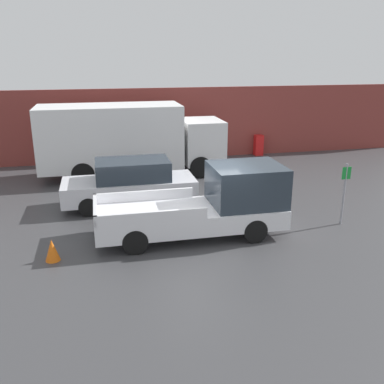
{
  "coord_description": "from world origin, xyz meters",
  "views": [
    {
      "loc": [
        -3.07,
        -11.49,
        5.34
      ],
      "look_at": [
        -0.22,
        1.34,
        1.06
      ],
      "focal_mm": 40.0,
      "sensor_mm": 36.0,
      "label": 1
    }
  ],
  "objects_px": {
    "pickup_truck": "(211,204)",
    "car": "(130,183)",
    "delivery_truck": "(127,138)",
    "parking_sign": "(344,190)",
    "traffic_cone": "(52,250)",
    "newspaper_box": "(258,145)"
  },
  "relations": [
    {
      "from": "car",
      "to": "pickup_truck",
      "type": "bearing_deg",
      "value": -55.24
    },
    {
      "from": "pickup_truck",
      "to": "newspaper_box",
      "type": "height_order",
      "value": "pickup_truck"
    },
    {
      "from": "pickup_truck",
      "to": "traffic_cone",
      "type": "height_order",
      "value": "pickup_truck"
    },
    {
      "from": "parking_sign",
      "to": "traffic_cone",
      "type": "bearing_deg",
      "value": -175.82
    },
    {
      "from": "car",
      "to": "delivery_truck",
      "type": "xyz_separation_m",
      "value": [
        0.21,
        4.12,
        0.89
      ]
    },
    {
      "from": "car",
      "to": "newspaper_box",
      "type": "height_order",
      "value": "car"
    },
    {
      "from": "car",
      "to": "newspaper_box",
      "type": "distance_m",
      "value": 10.03
    },
    {
      "from": "pickup_truck",
      "to": "car",
      "type": "xyz_separation_m",
      "value": [
        -2.2,
        3.17,
        -0.13
      ]
    },
    {
      "from": "delivery_truck",
      "to": "traffic_cone",
      "type": "bearing_deg",
      "value": -108.08
    },
    {
      "from": "pickup_truck",
      "to": "traffic_cone",
      "type": "distance_m",
      "value": 4.77
    },
    {
      "from": "pickup_truck",
      "to": "delivery_truck",
      "type": "relative_size",
      "value": 0.69
    },
    {
      "from": "car",
      "to": "parking_sign",
      "type": "distance_m",
      "value": 7.36
    },
    {
      "from": "pickup_truck",
      "to": "traffic_cone",
      "type": "relative_size",
      "value": 9.3
    },
    {
      "from": "delivery_truck",
      "to": "parking_sign",
      "type": "xyz_separation_m",
      "value": [
        6.35,
        -7.47,
        -0.58
      ]
    },
    {
      "from": "parking_sign",
      "to": "delivery_truck",
      "type": "bearing_deg",
      "value": 130.36
    },
    {
      "from": "parking_sign",
      "to": "pickup_truck",
      "type": "bearing_deg",
      "value": 177.67
    },
    {
      "from": "delivery_truck",
      "to": "newspaper_box",
      "type": "relative_size",
      "value": 7.39
    },
    {
      "from": "car",
      "to": "newspaper_box",
      "type": "bearing_deg",
      "value": 41.57
    },
    {
      "from": "pickup_truck",
      "to": "delivery_truck",
      "type": "height_order",
      "value": "delivery_truck"
    },
    {
      "from": "newspaper_box",
      "to": "pickup_truck",
      "type": "bearing_deg",
      "value": -118.36
    },
    {
      "from": "delivery_truck",
      "to": "newspaper_box",
      "type": "distance_m",
      "value": 7.81
    },
    {
      "from": "newspaper_box",
      "to": "parking_sign",
      "type": "bearing_deg",
      "value": -95.42
    }
  ]
}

